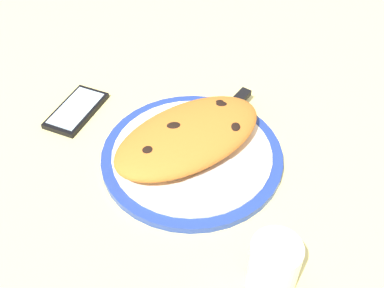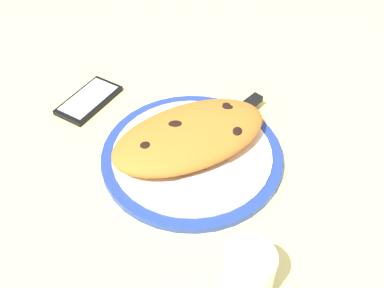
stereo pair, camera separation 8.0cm
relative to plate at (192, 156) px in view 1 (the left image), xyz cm
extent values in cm
cube|color=#E5D684|center=(0.00, 0.00, -2.25)|extent=(150.00, 150.00, 3.00)
cylinder|color=#233D99|center=(0.00, 0.00, -0.12)|extent=(31.23, 31.23, 1.26)
cylinder|color=white|center=(0.00, 0.00, 0.66)|extent=(27.46, 27.46, 0.30)
ellipsoid|color=orange|center=(-0.14, 1.56, 3.26)|extent=(30.78, 21.60, 4.91)
ellipsoid|color=black|center=(7.44, 5.06, 4.90)|extent=(2.73, 2.34, 0.88)
ellipsoid|color=black|center=(-7.72, -0.72, 4.98)|extent=(2.44, 2.20, 0.80)
ellipsoid|color=black|center=(7.37, -0.59, 4.73)|extent=(3.18, 3.19, 0.82)
ellipsoid|color=black|center=(7.47, 5.73, 4.82)|extent=(2.75, 2.71, 0.75)
ellipsoid|color=black|center=(-2.14, 2.50, 5.30)|extent=(3.55, 3.09, 1.05)
cube|color=silver|center=(-4.46, -6.54, 1.01)|extent=(12.02, 3.72, 0.40)
cube|color=silver|center=(3.39, -4.65, 1.01)|extent=(4.40, 3.08, 0.40)
cube|color=silver|center=(2.38, 1.96, 1.01)|extent=(12.27, 8.89, 0.40)
cube|color=black|center=(11.93, 8.30, 1.41)|extent=(8.83, 6.79, 1.20)
cube|color=black|center=(-16.03, 19.43, -0.25)|extent=(13.93, 13.89, 1.00)
cube|color=silver|center=(-16.03, 19.43, 0.33)|extent=(12.11, 12.08, 0.16)
cylinder|color=silver|center=(1.26, -25.92, 3.67)|extent=(6.77, 6.77, 8.85)
cylinder|color=silver|center=(1.26, -25.92, 2.01)|extent=(6.23, 6.23, 5.13)
camera|label=1|loc=(-20.87, -52.55, 59.44)|focal=44.57mm
camera|label=2|loc=(-13.25, -54.96, 59.44)|focal=44.57mm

